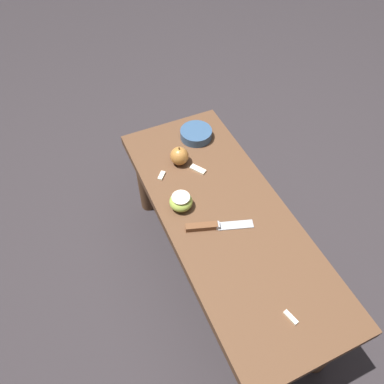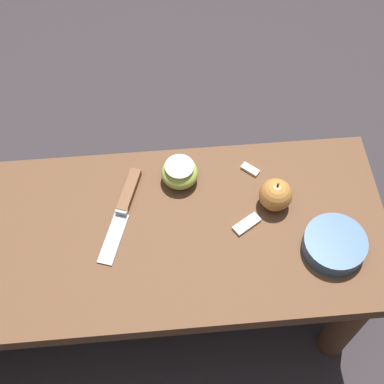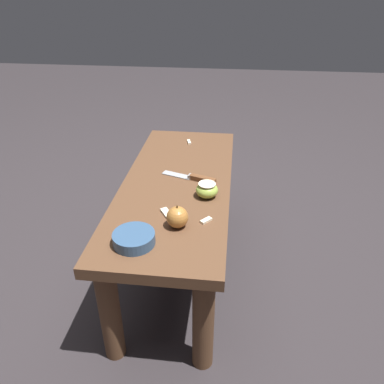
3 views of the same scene
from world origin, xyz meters
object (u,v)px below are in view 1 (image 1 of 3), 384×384
(knife, at_px, (210,226))
(apple_cut, at_px, (181,202))
(wooden_bench, at_px, (225,229))
(bowl, at_px, (196,134))
(apple_whole, at_px, (179,156))

(knife, relative_size, apple_cut, 2.77)
(wooden_bench, relative_size, apple_cut, 13.07)
(wooden_bench, bearing_deg, apple_cut, -128.10)
(wooden_bench, height_order, apple_cut, apple_cut)
(knife, distance_m, apple_cut, 0.13)
(knife, bearing_deg, bowl, 89.81)
(apple_whole, xyz_separation_m, bowl, (-0.10, 0.12, -0.02))
(wooden_bench, distance_m, bowl, 0.42)
(knife, bearing_deg, wooden_bench, 35.54)
(apple_cut, relative_size, bowl, 0.63)
(wooden_bench, xyz_separation_m, apple_whole, (-0.30, -0.05, 0.12))
(wooden_bench, relative_size, apple_whole, 13.33)
(apple_whole, bearing_deg, wooden_bench, 9.13)
(wooden_bench, distance_m, apple_cut, 0.20)
(apple_whole, distance_m, bowl, 0.16)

